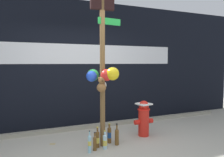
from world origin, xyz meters
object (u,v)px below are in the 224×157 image
Objects in this scene: memorial_post at (102,65)px; bottle_5 at (105,141)px; bottle_6 at (97,139)px; bottle_0 at (117,135)px; bottle_2 at (109,134)px; fire_hydrant at (144,117)px; bottle_4 at (90,143)px; bottle_1 at (95,143)px; bottle_3 at (117,136)px.

memorial_post is 8.47× the size of bottle_5.
bottle_6 is (-0.10, 0.12, 0.02)m from bottle_5.
bottle_0 is 0.95× the size of bottle_2.
fire_hydrant is 2.23× the size of bottle_5.
bottle_5 is (0.30, 0.05, -0.03)m from bottle_4.
bottle_6 is (0.09, 0.12, 0.02)m from bottle_1.
bottle_3 reaches higher than bottle_1.
bottle_2 reaches higher than bottle_6.
memorial_post is 7.48× the size of bottle_6.
bottle_0 is 0.92× the size of bottle_3.
bottle_4 is 0.31m from bottle_5.
bottle_2 is 0.98× the size of bottle_4.
bottle_3 is (0.27, -0.05, -1.36)m from memorial_post.
bottle_0 is 0.59m from bottle_1.
bottle_2 is 0.18m from bottle_3.
bottle_3 is (0.47, 0.08, 0.02)m from bottle_1.
fire_hydrant is at bearing 7.00° from bottle_2.
fire_hydrant is 1.97× the size of bottle_2.
bottle_3 reaches higher than bottle_0.
memorial_post is 1.53m from fire_hydrant.
bottle_5 is at bearing -2.49° from bottle_1.
bottle_1 is 0.98× the size of bottle_5.
memorial_post is at bearing 169.39° from bottle_3.
bottle_5 is (-0.35, -0.25, -0.00)m from bottle_0.
bottle_6 is (-1.12, -0.23, -0.24)m from fire_hydrant.
bottle_2 is 0.31m from bottle_5.
bottle_4 is at bearing -166.27° from bottle_3.
bottle_0 is at bearing -0.34° from bottle_2.
bottle_0 reaches higher than bottle_5.
bottle_1 is 0.19m from bottle_5.
bottle_6 reaches higher than bottle_0.
bottle_3 is at bearing 18.25° from bottle_5.
bottle_3 reaches higher than bottle_2.
memorial_post is 7.46× the size of bottle_2.
bottle_4 is 0.27m from bottle_6.
bottle_0 reaches higher than bottle_1.
bottle_2 is at bearing 23.09° from bottle_6.
bottle_4 reaches higher than bottle_0.
memorial_post is 1.37m from bottle_6.
fire_hydrant reaches higher than bottle_3.
bottle_1 is 0.45m from bottle_2.
bottle_6 is at bearing 51.62° from bottle_1.
bottle_6 is at bearing 40.36° from bottle_4.
fire_hydrant is (1.02, 0.21, -1.13)m from memorial_post.
bottle_5 is at bearing -127.43° from bottle_2.
bottle_3 is at bearing -160.91° from fire_hydrant.
bottle_1 is (-1.21, -0.34, -0.26)m from fire_hydrant.
bottle_4 is (-0.11, -0.06, 0.03)m from bottle_1.
fire_hydrant is at bearing 8.71° from bottle_0.
bottle_1 is 0.83× the size of bottle_3.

